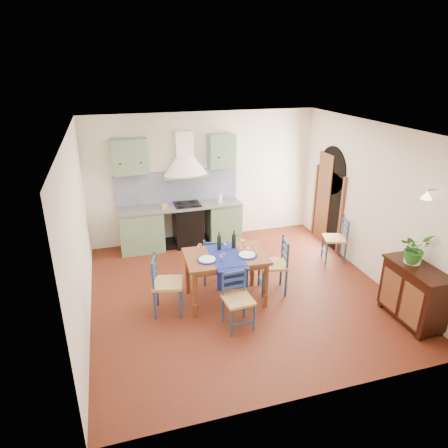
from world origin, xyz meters
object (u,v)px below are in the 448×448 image
(dining_table, at_px, (226,261))
(chair_near, at_px, (237,299))
(sideboard, at_px, (414,292))
(potted_plant, at_px, (415,248))

(dining_table, relative_size, chair_near, 1.51)
(dining_table, bearing_deg, chair_near, -93.09)
(chair_near, distance_m, sideboard, 2.68)
(sideboard, height_order, potted_plant, potted_plant)
(chair_near, bearing_deg, sideboard, -13.69)
(sideboard, distance_m, potted_plant, 0.68)
(chair_near, bearing_deg, dining_table, 86.91)
(dining_table, distance_m, potted_plant, 2.87)
(dining_table, xyz_separation_m, potted_plant, (2.57, -1.21, 0.43))
(chair_near, height_order, potted_plant, potted_plant)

